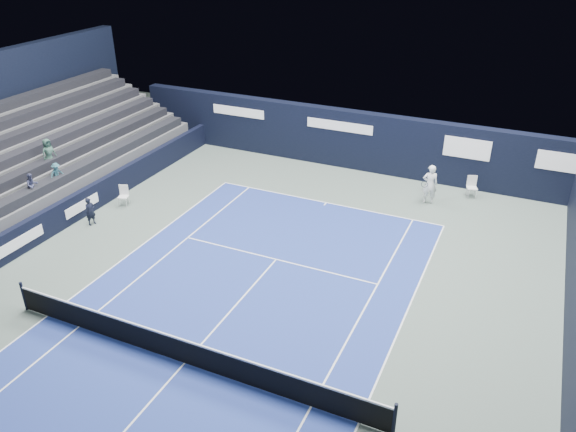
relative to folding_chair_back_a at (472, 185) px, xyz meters
name	(u,v)px	position (x,y,z in m)	size (l,w,h in m)	color
ground	(219,325)	(-6.06, -13.42, -0.60)	(48.00, 48.00, 0.00)	#4E5D55
court_surface	(185,363)	(-6.06, -15.42, -0.59)	(10.97, 23.77, 0.01)	navy
enclosure_wall_right	(575,316)	(4.44, -9.42, 0.30)	(0.30, 22.00, 1.80)	black
folding_chair_back_a	(472,185)	(0.00, 0.00, 0.00)	(0.59, 0.58, 1.05)	silver
folding_chair_back_b	(472,186)	(0.01, 0.07, -0.08)	(0.52, 0.51, 0.90)	white
line_judge_chair	(124,194)	(-14.57, -7.62, -0.04)	(0.55, 0.54, 0.98)	white
line_judge	(90,211)	(-14.64, -9.74, 0.03)	(0.46, 0.30, 1.26)	black
court_markings	(185,363)	(-6.06, -15.42, -0.59)	(11.03, 23.83, 0.00)	white
tennis_net	(183,350)	(-6.06, -15.42, -0.09)	(12.90, 0.10, 1.10)	black
back_sponsor_wall	(359,141)	(-6.06, 1.08, 0.96)	(26.00, 0.63, 3.10)	black
side_barrier_left	(79,205)	(-15.56, -9.44, 0.00)	(0.33, 22.00, 1.20)	black
spectator_stand	(27,156)	(-19.34, -8.43, 1.36)	(6.00, 18.00, 6.40)	#464548
tennis_player	(430,184)	(-1.72, -1.54, 0.36)	(0.81, 0.95, 1.91)	white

